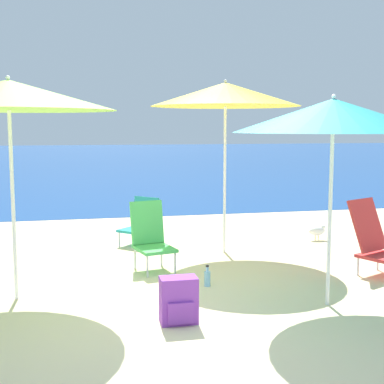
% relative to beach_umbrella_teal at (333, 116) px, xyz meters
% --- Properties ---
extents(ground_plane, '(60.00, 60.00, 0.00)m').
position_rel_beach_umbrella_teal_xyz_m(ground_plane, '(-1.37, 0.25, -1.81)').
color(ground_plane, beige).
extents(sea_water, '(60.00, 40.00, 0.01)m').
position_rel_beach_umbrella_teal_xyz_m(sea_water, '(-1.37, 25.37, -1.80)').
color(sea_water, '#19478C').
rests_on(sea_water, ground).
extents(beach_umbrella_teal, '(1.87, 1.87, 2.01)m').
position_rel_beach_umbrella_teal_xyz_m(beach_umbrella_teal, '(0.00, 0.00, 0.00)').
color(beach_umbrella_teal, white).
rests_on(beach_umbrella_teal, ground).
extents(beach_umbrella_lime, '(2.05, 2.05, 2.19)m').
position_rel_beach_umbrella_teal_xyz_m(beach_umbrella_lime, '(-2.95, 0.81, 0.20)').
color(beach_umbrella_lime, white).
rests_on(beach_umbrella_lime, ground).
extents(beach_umbrella_yellow, '(1.99, 1.99, 2.33)m').
position_rel_beach_umbrella_teal_xyz_m(beach_umbrella_yellow, '(-0.38, 2.31, 0.32)').
color(beach_umbrella_yellow, white).
rests_on(beach_umbrella_yellow, ground).
extents(beach_chair_green, '(0.52, 0.63, 0.81)m').
position_rel_beach_umbrella_teal_xyz_m(beach_chair_green, '(-1.49, 1.66, -1.40)').
color(beach_chair_green, silver).
rests_on(beach_chair_green, ground).
extents(beach_chair_teal, '(0.64, 0.64, 0.68)m').
position_rel_beach_umbrella_teal_xyz_m(beach_chair_teal, '(-1.43, 3.05, -1.47)').
color(beach_chair_teal, silver).
rests_on(beach_chair_teal, ground).
extents(beach_chair_red, '(0.66, 0.72, 0.86)m').
position_rel_beach_umbrella_teal_xyz_m(beach_chair_red, '(1.01, 0.89, -1.39)').
color(beach_chair_red, silver).
rests_on(beach_chair_red, ground).
extents(backpack_purple, '(0.32, 0.22, 0.41)m').
position_rel_beach_umbrella_teal_xyz_m(backpack_purple, '(-1.49, -0.17, -1.61)').
color(backpack_purple, purple).
rests_on(backpack_purple, ground).
extents(water_bottle, '(0.07, 0.07, 0.23)m').
position_rel_beach_umbrella_teal_xyz_m(water_bottle, '(-0.99, 0.83, -1.72)').
color(water_bottle, '#8CCCEA').
rests_on(water_bottle, ground).
extents(seagull, '(0.27, 0.11, 0.23)m').
position_rel_beach_umbrella_teal_xyz_m(seagull, '(1.20, 2.76, -1.67)').
color(seagull, gold).
rests_on(seagull, ground).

